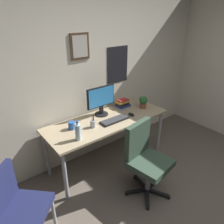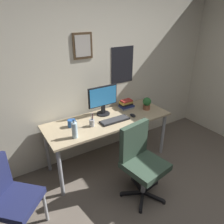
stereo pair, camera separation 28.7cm
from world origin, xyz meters
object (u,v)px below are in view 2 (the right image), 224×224
at_px(side_chair, 9,196).
at_px(potted_plant, 147,103).
at_px(pen_cup, 92,122).
at_px(water_bottle, 75,130).
at_px(computer_mouse, 133,115).
at_px(keyboard, 115,120).
at_px(coffee_mug_near, 71,123).
at_px(office_chair, 141,158).
at_px(book_stack_left, 126,104).
at_px(monitor, 103,99).

xyz_separation_m(side_chair, potted_plant, (2.11, 0.46, 0.34)).
bearing_deg(pen_cup, water_bottle, -154.70).
bearing_deg(computer_mouse, keyboard, 176.42).
bearing_deg(coffee_mug_near, office_chair, -56.14).
bearing_deg(pen_cup, coffee_mug_near, 151.32).
height_order(keyboard, water_bottle, water_bottle).
xyz_separation_m(office_chair, side_chair, (-1.44, 0.25, -0.03)).
bearing_deg(potted_plant, pen_cup, -178.25).
height_order(side_chair, coffee_mug_near, side_chair).
distance_m(office_chair, computer_mouse, 0.74).
distance_m(water_bottle, book_stack_left, 1.11).
xyz_separation_m(side_chair, monitor, (1.45, 0.67, 0.48)).
bearing_deg(water_bottle, coffee_mug_near, 77.56).
bearing_deg(side_chair, computer_mouse, 11.72).
distance_m(water_bottle, potted_plant, 1.29).
relative_size(office_chair, coffee_mug_near, 7.80).
distance_m(side_chair, pen_cup, 1.25).
bearing_deg(side_chair, potted_plant, 12.22).
bearing_deg(office_chair, potted_plant, 46.48).
bearing_deg(water_bottle, keyboard, 9.17).
xyz_separation_m(office_chair, water_bottle, (-0.60, 0.53, 0.32)).
bearing_deg(water_bottle, potted_plant, 7.73).
bearing_deg(pen_cup, potted_plant, 1.75).
bearing_deg(keyboard, pen_cup, 173.26).
distance_m(keyboard, potted_plant, 0.64).
bearing_deg(coffee_mug_near, water_bottle, -102.44).
relative_size(water_bottle, pen_cup, 1.26).
bearing_deg(computer_mouse, office_chair, -118.58).
relative_size(keyboard, water_bottle, 1.70).
relative_size(side_chair, monitor, 1.90).
bearing_deg(monitor, side_chair, -155.21).
bearing_deg(pen_cup, computer_mouse, -5.26).
xyz_separation_m(side_chair, keyboard, (1.48, 0.39, 0.25)).
height_order(monitor, book_stack_left, monitor).
bearing_deg(coffee_mug_near, keyboard, -16.57).
relative_size(potted_plant, pen_cup, 0.98).
bearing_deg(side_chair, pen_cup, 20.56).
height_order(side_chair, potted_plant, potted_plant).
bearing_deg(book_stack_left, monitor, -179.66).
bearing_deg(book_stack_left, side_chair, -160.24).
xyz_separation_m(computer_mouse, potted_plant, (0.33, 0.09, 0.09)).
height_order(coffee_mug_near, pen_cup, pen_cup).
relative_size(monitor, water_bottle, 1.82).
bearing_deg(office_chair, coffee_mug_near, 123.86).
bearing_deg(monitor, computer_mouse, -42.62).
relative_size(office_chair, keyboard, 2.21).
bearing_deg(potted_plant, side_chair, -167.78).
xyz_separation_m(office_chair, potted_plant, (0.67, 0.71, 0.32)).
height_order(water_bottle, book_stack_left, water_bottle).
height_order(monitor, pen_cup, monitor).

